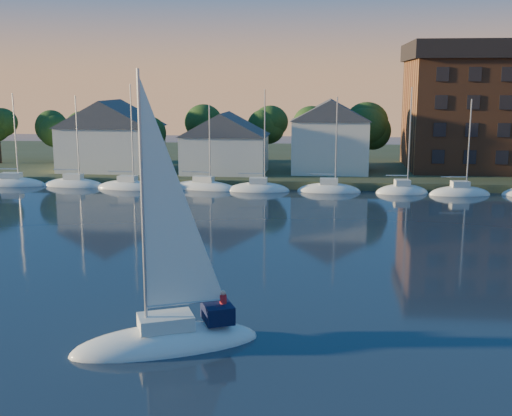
# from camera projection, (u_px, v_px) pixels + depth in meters

# --- Properties ---
(ground) EXTENTS (260.00, 260.00, 0.00)m
(ground) POSITION_uv_depth(u_px,v_px,m) (168.00, 359.00, 30.56)
(ground) COLOR black
(ground) RESTS_ON ground
(shoreline_land) EXTENTS (160.00, 50.00, 2.00)m
(shoreline_land) POSITION_uv_depth(u_px,v_px,m) (279.00, 164.00, 103.74)
(shoreline_land) COLOR #363D24
(shoreline_land) RESTS_ON ground
(wooden_dock) EXTENTS (120.00, 3.00, 1.00)m
(wooden_dock) POSITION_uv_depth(u_px,v_px,m) (266.00, 187.00, 81.30)
(wooden_dock) COLOR brown
(wooden_dock) RESTS_ON ground
(clubhouse_west) EXTENTS (13.65, 9.45, 9.64)m
(clubhouse_west) POSITION_uv_depth(u_px,v_px,m) (111.00, 134.00, 88.29)
(clubhouse_west) COLOR silver
(clubhouse_west) RESTS_ON shoreline_land
(clubhouse_centre) EXTENTS (11.55, 8.40, 8.08)m
(clubhouse_centre) POSITION_uv_depth(u_px,v_px,m) (225.00, 142.00, 85.81)
(clubhouse_centre) COLOR silver
(clubhouse_centre) RESTS_ON shoreline_land
(clubhouse_east) EXTENTS (10.50, 8.40, 9.80)m
(clubhouse_east) POSITION_uv_depth(u_px,v_px,m) (330.00, 135.00, 86.15)
(clubhouse_east) COLOR silver
(clubhouse_east) RESTS_ON shoreline_land
(tree_line) EXTENTS (93.40, 5.40, 8.90)m
(tree_line) POSITION_uv_depth(u_px,v_px,m) (287.00, 124.00, 90.45)
(tree_line) COLOR #39281A
(tree_line) RESTS_ON shoreline_land
(moored_fleet) EXTENTS (87.50, 2.40, 12.05)m
(moored_fleet) POSITION_uv_depth(u_px,v_px,m) (264.00, 190.00, 78.35)
(moored_fleet) COLOR silver
(moored_fleet) RESTS_ON ground
(hero_sailboat) EXTENTS (9.93, 6.58, 14.71)m
(hero_sailboat) POSITION_uv_depth(u_px,v_px,m) (169.00, 334.00, 32.00)
(hero_sailboat) COLOR silver
(hero_sailboat) RESTS_ON ground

